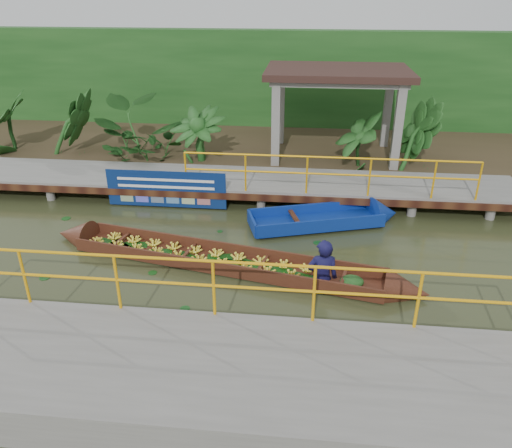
# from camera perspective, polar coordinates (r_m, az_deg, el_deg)

# --- Properties ---
(ground) EXTENTS (80.00, 80.00, 0.00)m
(ground) POSITION_cam_1_polar(r_m,az_deg,el_deg) (11.37, -5.79, -3.56)
(ground) COLOR #2D341A
(ground) RESTS_ON ground
(land_strip) EXTENTS (30.00, 8.00, 0.45)m
(land_strip) POSITION_cam_1_polar(r_m,az_deg,el_deg) (18.12, -1.09, 8.73)
(land_strip) COLOR #362C1B
(land_strip) RESTS_ON ground
(far_dock) EXTENTS (16.00, 2.06, 1.66)m
(far_dock) POSITION_cam_1_polar(r_m,az_deg,el_deg) (14.22, -3.07, 4.88)
(far_dock) COLOR slate
(far_dock) RESTS_ON ground
(near_dock) EXTENTS (18.00, 2.40, 1.73)m
(near_dock) POSITION_cam_1_polar(r_m,az_deg,el_deg) (7.69, -4.71, -17.42)
(near_dock) COLOR slate
(near_dock) RESTS_ON ground
(pavilion) EXTENTS (4.40, 3.00, 3.00)m
(pavilion) POSITION_cam_1_polar(r_m,az_deg,el_deg) (16.23, 9.27, 15.81)
(pavilion) COLOR slate
(pavilion) RESTS_ON ground
(foliage_backdrop) EXTENTS (30.00, 0.80, 4.00)m
(foliage_backdrop) POSITION_cam_1_polar(r_m,az_deg,el_deg) (20.11, -0.21, 15.67)
(foliage_backdrop) COLOR #164215
(foliage_backdrop) RESTS_ON ground
(vendor_boat) EXTENTS (8.53, 2.59, 2.16)m
(vendor_boat) POSITION_cam_1_polar(r_m,az_deg,el_deg) (10.66, -1.51, -3.79)
(vendor_boat) COLOR #3C1D10
(vendor_boat) RESTS_ON ground
(moored_blue_boat) EXTENTS (3.96, 2.10, 0.92)m
(moored_blue_boat) POSITION_cam_1_polar(r_m,az_deg,el_deg) (12.95, 10.72, 0.76)
(moored_blue_boat) COLOR navy
(moored_blue_boat) RESTS_ON ground
(blue_banner) EXTENTS (3.26, 0.04, 1.02)m
(blue_banner) POSITION_cam_1_polar(r_m,az_deg,el_deg) (13.67, -10.23, 3.96)
(blue_banner) COLOR navy
(blue_banner) RESTS_ON ground
(tropical_plants) EXTENTS (14.28, 1.28, 1.60)m
(tropical_plants) POSITION_cam_1_polar(r_m,az_deg,el_deg) (16.02, -7.58, 10.02)
(tropical_plants) COLOR #164215
(tropical_plants) RESTS_ON ground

